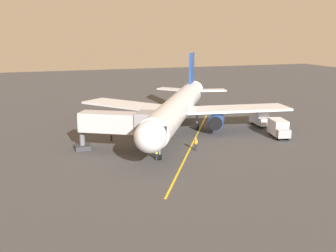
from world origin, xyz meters
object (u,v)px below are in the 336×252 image
(box_truck_portside, at_px, (260,118))
(ground_crew_loader, at_px, (111,135))
(ground_crew_marshaller, at_px, (157,153))
(box_truck_near_nose, at_px, (279,128))
(airplane, at_px, (178,108))
(ground_crew_wing_walker, at_px, (196,144))
(jet_bridge, at_px, (123,124))

(box_truck_portside, bearing_deg, ground_crew_loader, 3.26)
(ground_crew_marshaller, relative_size, box_truck_near_nose, 0.35)
(airplane, bearing_deg, ground_crew_loader, 6.39)
(ground_crew_loader, xyz_separation_m, box_truck_near_nose, (-23.81, 6.15, 0.50))
(airplane, height_order, ground_crew_wing_walker, airplane)
(airplane, distance_m, box_truck_portside, 14.90)
(airplane, distance_m, box_truck_near_nose, 15.30)
(ground_crew_wing_walker, bearing_deg, box_truck_portside, -148.01)
(jet_bridge, distance_m, box_truck_near_nose, 23.57)
(jet_bridge, bearing_deg, box_truck_portside, -163.63)
(airplane, relative_size, ground_crew_wing_walker, 21.39)
(ground_crew_marshaller, bearing_deg, box_truck_portside, -150.88)
(airplane, xyz_separation_m, box_truck_portside, (-14.67, -0.25, -2.62))
(jet_bridge, distance_m, box_truck_portside, 26.12)
(ground_crew_loader, relative_size, box_truck_near_nose, 0.35)
(airplane, distance_m, jet_bridge, 12.50)
(ground_crew_marshaller, distance_m, ground_crew_wing_walker, 6.59)
(airplane, xyz_separation_m, ground_crew_marshaller, (7.29, 11.99, -3.12))
(ground_crew_wing_walker, xyz_separation_m, box_truck_portside, (-15.80, -9.87, 0.50))
(box_truck_portside, bearing_deg, jet_bridge, 16.37)
(jet_bridge, bearing_deg, ground_crew_loader, -86.45)
(ground_crew_loader, distance_m, box_truck_near_nose, 24.60)
(ground_crew_marshaller, xyz_separation_m, ground_crew_wing_walker, (-6.16, -2.36, 0.00))
(box_truck_near_nose, distance_m, box_truck_portside, 7.74)
(airplane, xyz_separation_m, box_truck_near_nose, (-13.16, 7.35, -2.62))
(ground_crew_loader, distance_m, box_truck_portside, 25.37)
(ground_crew_loader, height_order, box_truck_near_nose, box_truck_near_nose)
(jet_bridge, distance_m, ground_crew_marshaller, 6.42)
(box_truck_near_nose, bearing_deg, jet_bridge, -0.63)
(ground_crew_loader, bearing_deg, ground_crew_wing_walker, 138.46)
(ground_crew_marshaller, distance_m, box_truck_near_nose, 20.98)
(airplane, height_order, box_truck_near_nose, airplane)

